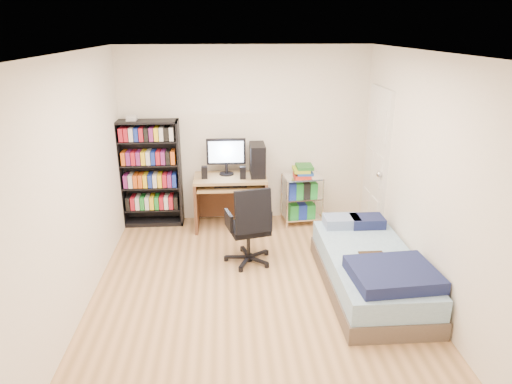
{
  "coord_description": "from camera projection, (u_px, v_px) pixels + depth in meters",
  "views": [
    {
      "loc": [
        -0.28,
        -4.39,
        2.73
      ],
      "look_at": [
        0.05,
        0.4,
        0.98
      ],
      "focal_mm": 32.0,
      "sensor_mm": 36.0,
      "label": 1
    }
  ],
  "objects": [
    {
      "name": "room",
      "position": [
        254.0,
        180.0,
        4.64
      ],
      "size": [
        3.58,
        4.08,
        2.58
      ],
      "color": "tan",
      "rests_on": "ground"
    },
    {
      "name": "media_shelf",
      "position": [
        150.0,
        172.0,
        6.43
      ],
      "size": [
        0.86,
        0.29,
        1.59
      ],
      "color": "black",
      "rests_on": "room"
    },
    {
      "name": "computer_desk",
      "position": [
        237.0,
        180.0,
        6.42
      ],
      "size": [
        1.01,
        0.58,
        1.27
      ],
      "color": "#9D7C50",
      "rests_on": "room"
    },
    {
      "name": "office_chair",
      "position": [
        249.0,
        239.0,
        5.48
      ],
      "size": [
        0.71,
        0.71,
        0.99
      ],
      "rotation": [
        0.0,
        0.0,
        0.24
      ],
      "color": "black",
      "rests_on": "room"
    },
    {
      "name": "wire_cart",
      "position": [
        302.0,
        186.0,
        6.54
      ],
      "size": [
        0.58,
        0.44,
        0.88
      ],
      "rotation": [
        0.0,
        0.0,
        0.1
      ],
      "color": "white",
      "rests_on": "room"
    },
    {
      "name": "bed",
      "position": [
        371.0,
        270.0,
        4.94
      ],
      "size": [
        0.95,
        1.89,
        0.54
      ],
      "color": "brown",
      "rests_on": "room"
    },
    {
      "name": "door",
      "position": [
        376.0,
        163.0,
        6.1
      ],
      "size": [
        0.12,
        0.8,
        2.0
      ],
      "color": "white",
      "rests_on": "room"
    }
  ]
}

